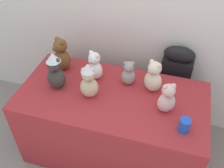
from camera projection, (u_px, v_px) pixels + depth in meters
name	position (u px, v px, depth m)	size (l,w,h in m)	color
display_table	(112.00, 124.00, 2.33)	(1.55, 0.78, 0.75)	maroon
instrument_case	(172.00, 88.00, 2.52)	(0.28, 0.13, 0.98)	black
teddy_bear_ash	(129.00, 74.00, 2.11)	(0.14, 0.13, 0.23)	gray
teddy_bear_chestnut	(62.00, 55.00, 2.25)	(0.21, 0.20, 0.32)	brown
teddy_bear_snow	(95.00, 66.00, 2.16)	(0.17, 0.16, 0.27)	white
teddy_bear_blush	(167.00, 99.00, 1.87)	(0.17, 0.16, 0.26)	beige
teddy_bear_charcoal	(55.00, 71.00, 2.04)	(0.15, 0.14, 0.34)	#383533
teddy_bear_cream	(153.00, 77.00, 2.04)	(0.19, 0.18, 0.29)	beige
teddy_bear_sand	(89.00, 81.00, 1.97)	(0.17, 0.15, 0.32)	#CCB78E
party_cup_blue	(184.00, 125.00, 1.77)	(0.08, 0.08, 0.11)	blue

